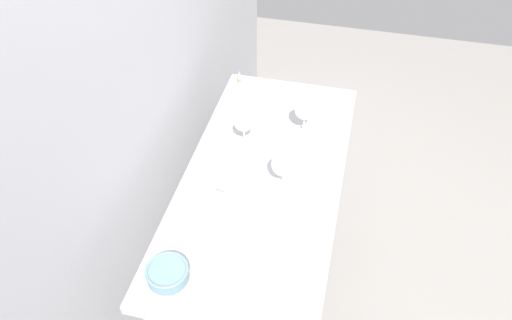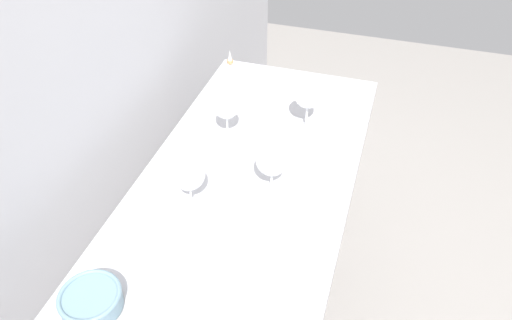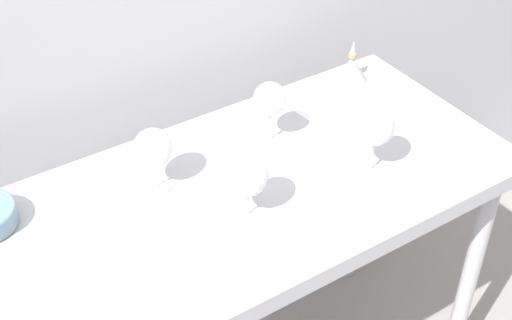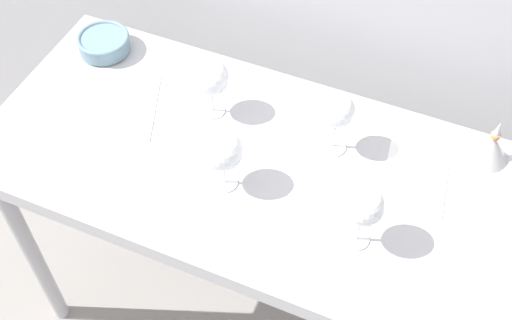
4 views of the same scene
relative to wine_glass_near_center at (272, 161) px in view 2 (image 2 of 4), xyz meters
The scene contains 10 objects.
back_wall 0.65m from the wine_glass_near_center, 86.71° to the left, with size 3.80×0.04×2.60m, color #B3B3B8.
steel_counter 0.24m from the wine_glass_near_center, 69.27° to the left, with size 1.40×0.65×0.90m.
wine_glass_near_center is the anchor object (origin of this frame).
wine_glass_near_right 0.35m from the wine_glass_near_center, ahead, with size 0.09×0.09×0.18m.
wine_glass_far_left 0.24m from the wine_glass_near_center, 122.25° to the left, with size 0.09×0.09×0.17m.
wine_glass_far_right 0.30m from the wine_glass_near_center, 46.18° to the left, with size 0.09×0.09×0.18m.
tasting_sheet_upper 0.40m from the wine_glass_near_center, 161.36° to the left, with size 0.18×0.25×0.00m, color white.
tasting_sheet_lower 0.49m from the wine_glass_near_center, 24.87° to the left, with size 0.15×0.25×0.00m, color white.
tasting_bowl 0.61m from the wine_glass_near_center, 150.22° to the left, with size 0.15×0.15×0.06m.
decanter_funnel 0.67m from the wine_glass_near_center, 30.09° to the left, with size 0.10×0.10×0.13m.
Camera 2 is at (-1.10, -0.37, 1.94)m, focal length 34.85 mm.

